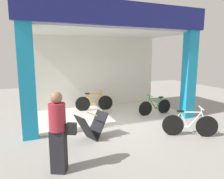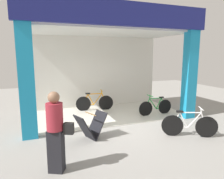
{
  "view_description": "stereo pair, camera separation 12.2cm",
  "coord_description": "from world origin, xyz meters",
  "px_view_note": "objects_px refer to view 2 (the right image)",
  "views": [
    {
      "loc": [
        -2.74,
        -6.18,
        2.41
      ],
      "look_at": [
        0.0,
        0.76,
        1.15
      ],
      "focal_mm": 32.98,
      "sensor_mm": 36.0,
      "label": 1
    },
    {
      "loc": [
        -2.63,
        -6.23,
        2.41
      ],
      "look_at": [
        0.0,
        0.76,
        1.15
      ],
      "focal_mm": 32.98,
      "sensor_mm": 36.0,
      "label": 2
    }
  ],
  "objects_px": {
    "bicycle_inside_1": "(156,107)",
    "sandwich_board_sign": "(91,126)",
    "pedestrian_0": "(56,131)",
    "bicycle_parked_0": "(189,125)",
    "bicycle_inside_0": "(95,102)"
  },
  "relations": [
    {
      "from": "bicycle_inside_1",
      "to": "bicycle_parked_0",
      "type": "height_order",
      "value": "bicycle_parked_0"
    },
    {
      "from": "sandwich_board_sign",
      "to": "bicycle_inside_1",
      "type": "bearing_deg",
      "value": 25.07
    },
    {
      "from": "bicycle_parked_0",
      "to": "bicycle_inside_1",
      "type": "bearing_deg",
      "value": 82.48
    },
    {
      "from": "pedestrian_0",
      "to": "bicycle_inside_0",
      "type": "bearing_deg",
      "value": 64.78
    },
    {
      "from": "sandwich_board_sign",
      "to": "pedestrian_0",
      "type": "height_order",
      "value": "pedestrian_0"
    },
    {
      "from": "pedestrian_0",
      "to": "bicycle_parked_0",
      "type": "bearing_deg",
      "value": 7.8
    },
    {
      "from": "bicycle_inside_1",
      "to": "sandwich_board_sign",
      "type": "height_order",
      "value": "bicycle_inside_1"
    },
    {
      "from": "bicycle_inside_0",
      "to": "sandwich_board_sign",
      "type": "relative_size",
      "value": 1.63
    },
    {
      "from": "bicycle_inside_0",
      "to": "bicycle_parked_0",
      "type": "distance_m",
      "value": 4.22
    },
    {
      "from": "bicycle_inside_0",
      "to": "bicycle_parked_0",
      "type": "xyz_separation_m",
      "value": [
        1.83,
        -3.8,
        -0.0
      ]
    },
    {
      "from": "pedestrian_0",
      "to": "sandwich_board_sign",
      "type": "bearing_deg",
      "value": 51.78
    },
    {
      "from": "bicycle_parked_0",
      "to": "sandwich_board_sign",
      "type": "xyz_separation_m",
      "value": [
        -2.78,
        0.85,
        0.03
      ]
    },
    {
      "from": "bicycle_inside_1",
      "to": "pedestrian_0",
      "type": "height_order",
      "value": "pedestrian_0"
    },
    {
      "from": "bicycle_inside_1",
      "to": "bicycle_parked_0",
      "type": "relative_size",
      "value": 1.04
    },
    {
      "from": "sandwich_board_sign",
      "to": "bicycle_inside_0",
      "type": "bearing_deg",
      "value": 72.1
    }
  ]
}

